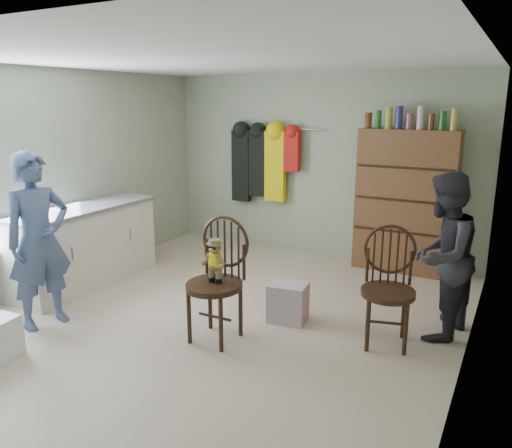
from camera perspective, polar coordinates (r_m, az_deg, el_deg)
The scene contains 10 objects.
ground_plane at distance 5.20m, azimuth -3.53°, elevation -10.36°, with size 5.00×5.00×0.00m, color beige.
room_walls at distance 5.23m, azimuth -0.68°, elevation 7.79°, with size 5.00×5.00×5.00m.
counter at distance 6.24m, azimuth -19.00°, elevation -2.33°, with size 0.64×1.86×0.94m.
chair_front at distance 4.53m, azimuth -4.41°, elevation -5.49°, with size 0.51×0.51×1.13m.
chair_far at distance 4.60m, azimuth 14.89°, elevation -6.42°, with size 0.58×0.58×1.07m.
striped_bag at distance 5.01m, azimuth 3.67°, elevation -8.93°, with size 0.37×0.28×0.39m, color #E57372.
person_left at distance 5.15m, azimuth -23.57°, elevation -1.77°, with size 0.62×0.41×1.69m, color #475A82.
person_right at distance 4.81m, azimuth 20.49°, elevation -3.51°, with size 0.75×0.58×1.54m, color #2D2B33.
dresser at distance 6.55m, azimuth 16.69°, elevation 2.60°, with size 1.20×0.39×2.07m.
coat_rack at distance 7.27m, azimuth 0.73°, elevation 6.93°, with size 1.42×0.12×1.09m.
Camera 1 is at (2.53, -4.01, 2.14)m, focal length 35.00 mm.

